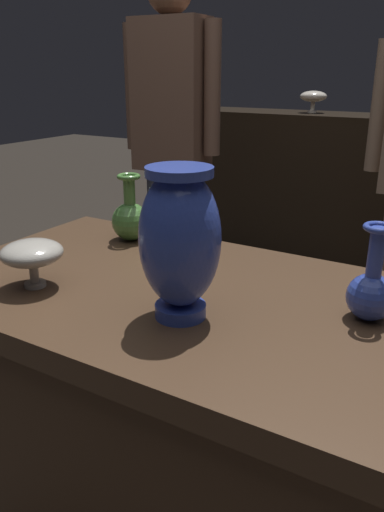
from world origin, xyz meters
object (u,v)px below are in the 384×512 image
at_px(vase_centerpiece, 180,239).
at_px(vase_tall_behind, 130,218).
at_px(vase_right_accent, 371,290).
at_px(visitor_near_left, 172,135).
at_px(shelf_vase_left, 313,97).
at_px(vase_left_accent, 32,254).

height_order(vase_centerpiece, vase_tall_behind, vase_centerpiece).
height_order(vase_right_accent, visitor_near_left, visitor_near_left).
bearing_deg(vase_tall_behind, shelf_vase_left, 95.16).
bearing_deg(vase_centerpiece, vase_tall_behind, 138.29).
relative_size(vase_centerpiece, vase_right_accent, 1.54).
xyz_separation_m(vase_left_accent, shelf_vase_left, (-0.20, 2.36, 0.21)).
distance_m(vase_centerpiece, vase_tall_behind, 0.48).
bearing_deg(vase_right_accent, visitor_near_left, 136.40).
relative_size(shelf_vase_left, visitor_near_left, 0.10).
height_order(vase_centerpiece, visitor_near_left, visitor_near_left).
relative_size(vase_centerpiece, shelf_vase_left, 1.79).
distance_m(vase_centerpiece, vase_left_accent, 0.35).
height_order(vase_centerpiece, shelf_vase_left, shelf_vase_left).
distance_m(vase_centerpiece, shelf_vase_left, 2.38).
bearing_deg(visitor_near_left, vase_tall_behind, 114.55).
relative_size(vase_left_accent, visitor_near_left, 0.08).
bearing_deg(vase_tall_behind, vase_left_accent, -87.00).
bearing_deg(visitor_near_left, vase_right_accent, 134.13).
bearing_deg(vase_centerpiece, visitor_near_left, 123.57).
relative_size(vase_right_accent, visitor_near_left, 0.11).
relative_size(vase_centerpiece, vase_left_accent, 2.16).
xyz_separation_m(vase_centerpiece, vase_right_accent, (0.30, 0.17, -0.09)).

